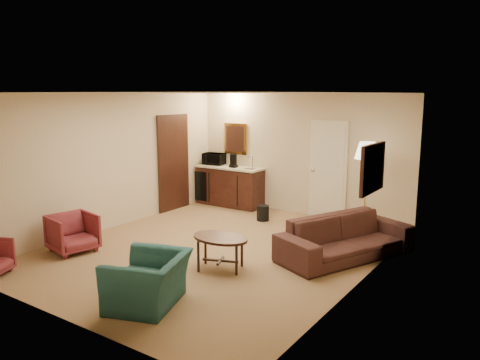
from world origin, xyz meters
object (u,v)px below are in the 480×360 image
Objects in this scene: microwave at (214,158)px; waste_bin at (263,213)px; rose_chair_near at (73,231)px; coffee_table at (220,253)px; sofa at (346,231)px; wetbar_cabinet at (230,186)px; coffee_maker at (233,161)px; floor_lamp at (365,187)px; teal_armchair at (148,272)px.

waste_bin is at bearing -30.93° from microwave.
rose_chair_near reaches higher than coffee_table.
microwave is at bearing 88.63° from sofa.
microwave reaches higher than wetbar_cabinet.
microwave reaches higher than coffee_maker.
floor_lamp reaches higher than wetbar_cabinet.
rose_chair_near is at bearing 144.36° from sofa.
sofa is at bearing -33.60° from microwave.
floor_lamp is (-0.25, 1.57, 0.42)m from sofa.
floor_lamp is at bearing 146.47° from teal_armchair.
teal_armchair is 1.96× the size of microwave.
teal_armchair is 3.17× the size of coffee_maker.
microwave is at bearing 174.46° from floor_lamp.
wetbar_cabinet is 5.37m from teal_armchair.
sofa is 1.64m from floor_lamp.
rose_chair_near is at bearing -133.26° from floor_lamp.
microwave reaches higher than rose_chair_near.
coffee_maker reaches higher than coffee_table.
coffee_table is 4.08m from coffee_maker.
waste_bin is at bearing -168.69° from floor_lamp.
microwave is at bearing 128.37° from coffee_table.
coffee_maker is (0.38, 4.11, 0.72)m from rose_chair_near.
floor_lamp is at bearing 33.04° from sofa.
rose_chair_near is 0.79× the size of coffee_table.
teal_armchair is (-1.37, -3.00, -0.02)m from sofa.
teal_armchair reaches higher than waste_bin.
coffee_table is at bearing 159.45° from teal_armchair.
sofa is at bearing -27.70° from wetbar_cabinet.
wetbar_cabinet is 4.10m from coffee_table.
coffee_maker reaches higher than waste_bin.
microwave reaches higher than coffee_table.
coffee_maker is (-3.22, 0.29, 0.21)m from floor_lamp.
floor_lamp is at bearing 11.31° from waste_bin.
coffee_maker reaches higher than teal_armchair.
wetbar_cabinet reaches higher than coffee_table.
teal_armchair is at bearing -95.51° from rose_chair_near.
coffee_table is 4.51m from microwave.
rose_chair_near reaches higher than waste_bin.
rose_chair_near is (-3.85, -2.26, -0.09)m from sofa.
floor_lamp is 2.16m from waste_bin.
wetbar_cabinet is 3.29× the size of microwave.
coffee_table is at bearing -61.26° from coffee_maker.
waste_bin is (1.60, 3.43, -0.19)m from rose_chair_near.
coffee_maker is (0.63, -0.08, -0.02)m from microwave.
waste_bin is 0.64× the size of microwave.
rose_chair_near is at bearing -94.84° from microwave.
waste_bin is (-0.88, 4.17, -0.27)m from teal_armchair.
sofa reaches higher than waste_bin.
waste_bin is at bearing -13.86° from rose_chair_near.
microwave is (-1.85, 0.77, 0.93)m from waste_bin.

